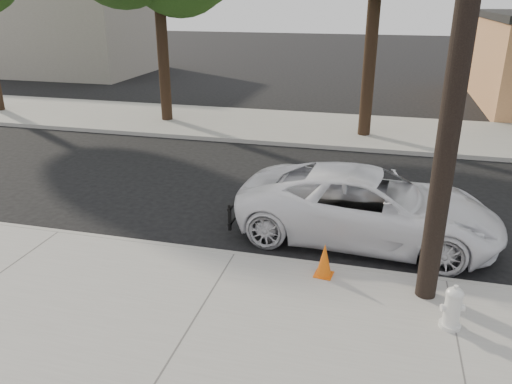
{
  "coord_description": "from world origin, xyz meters",
  "views": [
    {
      "loc": [
        2.6,
        -10.52,
        4.96
      ],
      "look_at": [
        0.12,
        -0.88,
        1.0
      ],
      "focal_mm": 35.0,
      "sensor_mm": 36.0,
      "label": 1
    }
  ],
  "objects_px": {
    "utility_pole": "(466,15)",
    "police_cruiser": "(368,206)",
    "fire_hydrant": "(452,308)",
    "traffic_cone": "(324,260)"
  },
  "relations": [
    {
      "from": "traffic_cone",
      "to": "fire_hydrant",
      "type": "bearing_deg",
      "value": -26.47
    },
    {
      "from": "utility_pole",
      "to": "police_cruiser",
      "type": "height_order",
      "value": "utility_pole"
    },
    {
      "from": "police_cruiser",
      "to": "traffic_cone",
      "type": "height_order",
      "value": "police_cruiser"
    },
    {
      "from": "police_cruiser",
      "to": "fire_hydrant",
      "type": "xyz_separation_m",
      "value": [
        1.43,
        -3.08,
        -0.28
      ]
    },
    {
      "from": "utility_pole",
      "to": "police_cruiser",
      "type": "relative_size",
      "value": 1.64
    },
    {
      "from": "traffic_cone",
      "to": "utility_pole",
      "type": "bearing_deg",
      "value": -6.43
    },
    {
      "from": "police_cruiser",
      "to": "fire_hydrant",
      "type": "relative_size",
      "value": 7.93
    },
    {
      "from": "fire_hydrant",
      "to": "police_cruiser",
      "type": "bearing_deg",
      "value": 100.14
    },
    {
      "from": "utility_pole",
      "to": "fire_hydrant",
      "type": "bearing_deg",
      "value": -69.36
    },
    {
      "from": "utility_pole",
      "to": "police_cruiser",
      "type": "xyz_separation_m",
      "value": [
        -1.12,
        2.23,
        -3.94
      ]
    }
  ]
}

